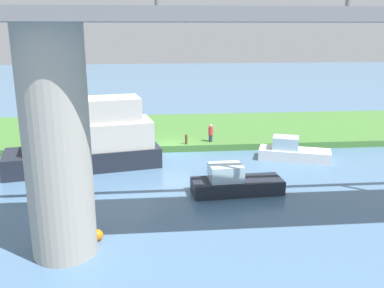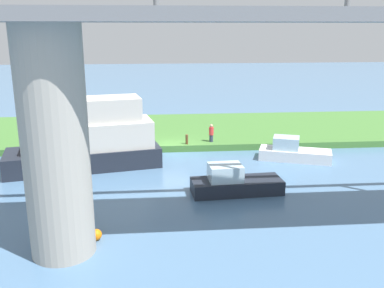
# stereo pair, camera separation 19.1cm
# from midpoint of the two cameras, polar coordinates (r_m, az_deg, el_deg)

# --- Properties ---
(ground_plane) EXTENTS (160.00, 160.00, 0.00)m
(ground_plane) POSITION_cam_midpoint_polar(r_m,az_deg,el_deg) (32.16, -2.39, -1.12)
(ground_plane) COLOR #4C7093
(grassy_bank) EXTENTS (80.00, 12.00, 0.50)m
(grassy_bank) POSITION_cam_midpoint_polar(r_m,az_deg,el_deg) (37.88, -2.82, 1.81)
(grassy_bank) COLOR #427533
(grassy_bank) RESTS_ON ground
(bridge_pylon) EXTENTS (2.61, 2.61, 9.29)m
(bridge_pylon) POSITION_cam_midpoint_polar(r_m,az_deg,el_deg) (17.54, -17.46, -0.15)
(bridge_pylon) COLOR #9E998E
(bridge_pylon) RESTS_ON ground
(bridge_span) EXTENTS (57.24, 4.30, 3.25)m
(bridge_span) POSITION_cam_midpoint_polar(r_m,az_deg,el_deg) (16.98, -18.89, 16.83)
(bridge_span) COLOR slate
(bridge_span) RESTS_ON bridge_pylon
(person_on_bank) EXTENTS (0.49, 0.49, 1.39)m
(person_on_bank) POSITION_cam_midpoint_polar(r_m,az_deg,el_deg) (33.05, 2.75, 1.49)
(person_on_bank) COLOR #2D334C
(person_on_bank) RESTS_ON grassy_bank
(mooring_post) EXTENTS (0.20, 0.20, 0.74)m
(mooring_post) POSITION_cam_midpoint_polar(r_m,az_deg,el_deg) (32.40, -0.53, 0.62)
(mooring_post) COLOR brown
(mooring_post) RESTS_ON grassy_bank
(riverboat_paddlewheel) EXTENTS (10.43, 5.25, 5.09)m
(riverboat_paddlewheel) POSITION_cam_midpoint_polar(r_m,az_deg,el_deg) (29.14, -13.46, 0.56)
(riverboat_paddlewheel) COLOR #1E232D
(riverboat_paddlewheel) RESTS_ON ground
(skiff_small) EXTENTS (5.22, 2.14, 1.70)m
(skiff_small) POSITION_cam_midpoint_polar(r_m,az_deg,el_deg) (24.38, 5.83, -5.16)
(skiff_small) COLOR #1E232D
(skiff_small) RESTS_ON ground
(pontoon_yellow) EXTENTS (5.23, 3.31, 1.64)m
(pontoon_yellow) POSITION_cam_midpoint_polar(r_m,az_deg,el_deg) (31.04, 13.46, -1.02)
(pontoon_yellow) COLOR white
(pontoon_yellow) RESTS_ON ground
(marker_buoy) EXTENTS (0.50, 0.50, 0.50)m
(marker_buoy) POSITION_cam_midpoint_polar(r_m,az_deg,el_deg) (19.75, -12.38, -11.73)
(marker_buoy) COLOR orange
(marker_buoy) RESTS_ON ground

